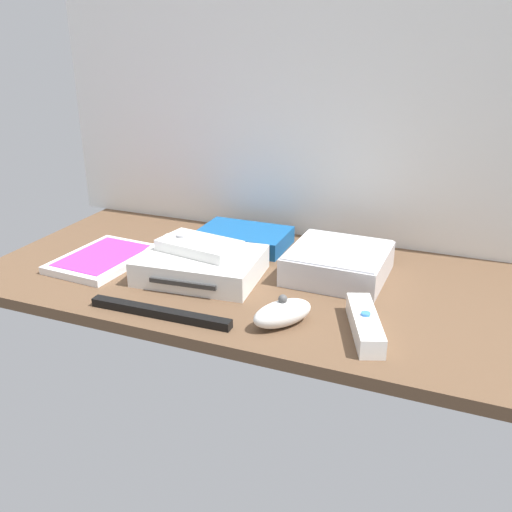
{
  "coord_description": "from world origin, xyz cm",
  "views": [
    {
      "loc": [
        34.94,
        -86.37,
        42.1
      ],
      "look_at": [
        0.0,
        0.0,
        4.0
      ],
      "focal_mm": 39.56,
      "sensor_mm": 36.0,
      "label": 1
    }
  ],
  "objects_px": {
    "mini_computer": "(338,263)",
    "remote_wand": "(365,324)",
    "game_console": "(201,265)",
    "game_case": "(103,259)",
    "remote_nunchuk": "(283,313)",
    "sensor_bar": "(160,313)",
    "remote_classic_pad": "(199,246)",
    "network_router": "(244,238)"
  },
  "relations": [
    {
      "from": "remote_wand",
      "to": "game_console",
      "type": "bearing_deg",
      "value": 143.19
    },
    {
      "from": "game_case",
      "to": "network_router",
      "type": "distance_m",
      "value": 0.28
    },
    {
      "from": "network_router",
      "to": "sensor_bar",
      "type": "relative_size",
      "value": 0.75
    },
    {
      "from": "network_router",
      "to": "game_case",
      "type": "bearing_deg",
      "value": -139.95
    },
    {
      "from": "network_router",
      "to": "remote_nunchuk",
      "type": "distance_m",
      "value": 0.34
    },
    {
      "from": "game_case",
      "to": "sensor_bar",
      "type": "relative_size",
      "value": 0.83
    },
    {
      "from": "remote_nunchuk",
      "to": "remote_classic_pad",
      "type": "height_order",
      "value": "remote_classic_pad"
    },
    {
      "from": "remote_nunchuk",
      "to": "remote_wand",
      "type": "bearing_deg",
      "value": 47.53
    },
    {
      "from": "game_case",
      "to": "remote_nunchuk",
      "type": "height_order",
      "value": "remote_nunchuk"
    },
    {
      "from": "mini_computer",
      "to": "remote_nunchuk",
      "type": "height_order",
      "value": "mini_computer"
    },
    {
      "from": "mini_computer",
      "to": "sensor_bar",
      "type": "height_order",
      "value": "mini_computer"
    },
    {
      "from": "game_console",
      "to": "sensor_bar",
      "type": "bearing_deg",
      "value": -91.46
    },
    {
      "from": "game_case",
      "to": "remote_nunchuk",
      "type": "xyz_separation_m",
      "value": [
        0.4,
        -0.1,
        0.01
      ]
    },
    {
      "from": "remote_classic_pad",
      "to": "sensor_bar",
      "type": "distance_m",
      "value": 0.18
    },
    {
      "from": "network_router",
      "to": "remote_classic_pad",
      "type": "bearing_deg",
      "value": -97.13
    },
    {
      "from": "game_console",
      "to": "mini_computer",
      "type": "relative_size",
      "value": 1.28
    },
    {
      "from": "remote_classic_pad",
      "to": "sensor_bar",
      "type": "relative_size",
      "value": 0.64
    },
    {
      "from": "game_console",
      "to": "remote_nunchuk",
      "type": "relative_size",
      "value": 2.1
    },
    {
      "from": "remote_classic_pad",
      "to": "sensor_bar",
      "type": "bearing_deg",
      "value": -75.11
    },
    {
      "from": "game_console",
      "to": "game_case",
      "type": "distance_m",
      "value": 0.21
    },
    {
      "from": "remote_nunchuk",
      "to": "sensor_bar",
      "type": "distance_m",
      "value": 0.19
    },
    {
      "from": "mini_computer",
      "to": "network_router",
      "type": "distance_m",
      "value": 0.23
    },
    {
      "from": "game_case",
      "to": "remote_classic_pad",
      "type": "height_order",
      "value": "remote_classic_pad"
    },
    {
      "from": "game_console",
      "to": "remote_classic_pad",
      "type": "relative_size",
      "value": 1.44
    },
    {
      "from": "remote_nunchuk",
      "to": "remote_classic_pad",
      "type": "bearing_deg",
      "value": -174.87
    },
    {
      "from": "remote_nunchuk",
      "to": "sensor_bar",
      "type": "bearing_deg",
      "value": -129.07
    },
    {
      "from": "remote_nunchuk",
      "to": "remote_classic_pad",
      "type": "distance_m",
      "value": 0.24
    },
    {
      "from": "remote_wand",
      "to": "game_case",
      "type": "bearing_deg",
      "value": 150.65
    },
    {
      "from": "remote_nunchuk",
      "to": "remote_classic_pad",
      "type": "relative_size",
      "value": 0.69
    },
    {
      "from": "remote_classic_pad",
      "to": "sensor_bar",
      "type": "xyz_separation_m",
      "value": [
        0.02,
        -0.17,
        -0.05
      ]
    },
    {
      "from": "game_console",
      "to": "remote_nunchuk",
      "type": "bearing_deg",
      "value": -35.14
    },
    {
      "from": "game_console",
      "to": "sensor_bar",
      "type": "relative_size",
      "value": 0.93
    },
    {
      "from": "mini_computer",
      "to": "remote_classic_pad",
      "type": "bearing_deg",
      "value": -160.87
    },
    {
      "from": "mini_computer",
      "to": "remote_wand",
      "type": "height_order",
      "value": "mini_computer"
    },
    {
      "from": "game_case",
      "to": "sensor_bar",
      "type": "bearing_deg",
      "value": -30.76
    },
    {
      "from": "mini_computer",
      "to": "sensor_bar",
      "type": "distance_m",
      "value": 0.34
    },
    {
      "from": "game_case",
      "to": "remote_classic_pad",
      "type": "distance_m",
      "value": 0.2
    },
    {
      "from": "network_router",
      "to": "remote_nunchuk",
      "type": "relative_size",
      "value": 1.7
    },
    {
      "from": "game_console",
      "to": "remote_classic_pad",
      "type": "height_order",
      "value": "remote_classic_pad"
    },
    {
      "from": "mini_computer",
      "to": "remote_nunchuk",
      "type": "relative_size",
      "value": 1.63
    },
    {
      "from": "sensor_bar",
      "to": "remote_nunchuk",
      "type": "bearing_deg",
      "value": 12.66
    },
    {
      "from": "mini_computer",
      "to": "remote_classic_pad",
      "type": "height_order",
      "value": "remote_classic_pad"
    }
  ]
}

